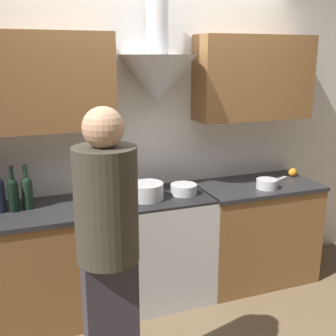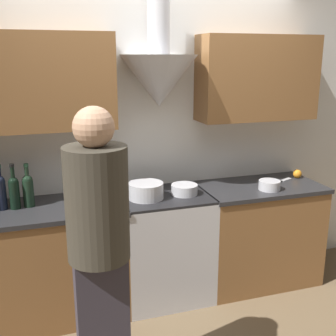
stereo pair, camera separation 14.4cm
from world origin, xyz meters
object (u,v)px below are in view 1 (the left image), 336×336
orange_fruit (292,172)px  person_foreground_left (108,253)px  wine_bottle_6 (13,193)px  mixing_bowl (184,189)px  wine_bottle_5 (0,193)px  wine_bottle_7 (27,191)px  stock_pot (146,191)px  saucepan (267,184)px  stove_range (164,246)px

orange_fruit → person_foreground_left: (-1.98, -1.10, 0.03)m
wine_bottle_6 → mixing_bowl: size_ratio=1.58×
wine_bottle_5 → wine_bottle_7: (0.19, 0.01, -0.01)m
wine_bottle_7 → stock_pot: bearing=-6.2°
wine_bottle_7 → mixing_bowl: wine_bottle_7 is taller
wine_bottle_6 → stock_pot: size_ratio=1.22×
mixing_bowl → orange_fruit: (1.15, 0.12, -0.00)m
stock_pot → saucepan: bearing=-5.6°
wine_bottle_7 → wine_bottle_5: bearing=-177.8°
orange_fruit → person_foreground_left: size_ratio=0.05×
orange_fruit → saucepan: 0.49m
wine_bottle_6 → person_foreground_left: 1.14m
wine_bottle_6 → saucepan: bearing=-5.0°
wine_bottle_7 → person_foreground_left: person_foreground_left is taller
person_foreground_left → stock_pot: bearing=61.9°
wine_bottle_5 → wine_bottle_6: bearing=-7.9°
saucepan → stock_pot: bearing=174.4°
stove_range → saucepan: (0.88, -0.14, 0.48)m
stock_pot → wine_bottle_7: bearing=173.8°
person_foreground_left → wine_bottle_7: bearing=108.6°
saucepan → person_foreground_left: (-1.56, -0.87, 0.04)m
stove_range → mixing_bowl: (0.16, -0.03, 0.49)m
wine_bottle_5 → saucepan: 2.11m
wine_bottle_6 → person_foreground_left: bearing=-66.5°
wine_bottle_7 → stock_pot: 0.88m
wine_bottle_6 → orange_fruit: (2.44, 0.05, -0.10)m
mixing_bowl → stove_range: bearing=167.9°
wine_bottle_6 → wine_bottle_7: 0.10m
wine_bottle_5 → person_foreground_left: size_ratio=0.19×
mixing_bowl → saucepan: size_ratio=1.19×
wine_bottle_6 → stove_range: bearing=-1.8°
stove_range → wine_bottle_5: bearing=177.7°
orange_fruit → wine_bottle_5: bearing=-179.1°
wine_bottle_7 → mixing_bowl: 1.20m
wine_bottle_5 → person_foreground_left: (0.54, -1.06, -0.07)m
saucepan → orange_fruit: bearing=28.2°
wine_bottle_5 → wine_bottle_6: (0.09, -0.01, -0.01)m
stove_range → wine_bottle_5: (-1.22, 0.05, 0.59)m
stove_range → person_foreground_left: size_ratio=0.51×
saucepan → wine_bottle_6: bearing=175.0°
wine_bottle_6 → orange_fruit: 2.44m
stove_range → mixing_bowl: size_ratio=4.20×
wine_bottle_7 → stock_pot: wine_bottle_7 is taller
mixing_bowl → orange_fruit: size_ratio=2.70×
wine_bottle_5 → stock_pot: bearing=-4.7°
stove_range → person_foreground_left: person_foreground_left is taller
mixing_bowl → wine_bottle_6: bearing=176.9°
mixing_bowl → person_foreground_left: person_foreground_left is taller
mixing_bowl → orange_fruit: mixing_bowl is taller
wine_bottle_6 → orange_fruit: size_ratio=4.26×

